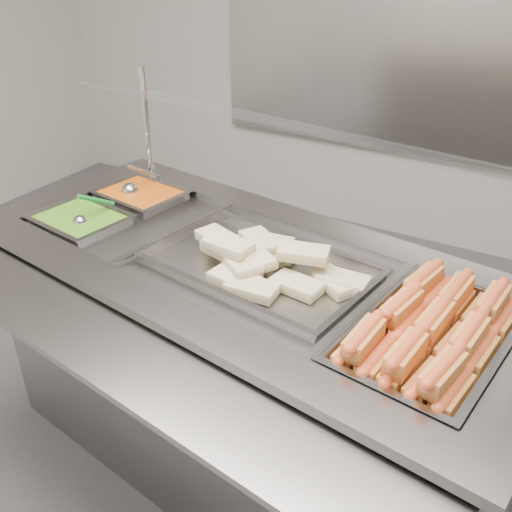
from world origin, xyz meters
The scene contains 12 objects.
back_panel centered at (0.00, 2.45, 1.20)m, with size 3.00×0.04×1.20m, color #9C9792.
steam_counter centered at (-0.09, 0.29, 0.46)m, with size 2.02×1.11×0.92m.
tray_rail centered at (-0.17, -0.23, 0.87)m, with size 1.85×0.63×0.05m.
sneeze_guard centered at (-0.06, 0.51, 1.29)m, with size 1.71×0.53×0.45m.
pan_hotdogs centered at (0.54, 0.20, 0.87)m, with size 0.42×0.60×0.10m.
pan_wraps centered at (-0.03, 0.28, 0.89)m, with size 0.74×0.50×0.07m.
pan_beans centered at (-0.72, 0.52, 0.88)m, with size 0.34×0.29×0.10m.
pan_peas centered at (-0.77, 0.23, 0.88)m, with size 0.34×0.29×0.10m.
hotdogs_in_buns centered at (0.54, 0.19, 0.92)m, with size 0.38×0.56×0.12m.
tortilla_wraps centered at (-0.02, 0.29, 0.93)m, with size 0.61×0.35×0.10m.
ladle centered at (-0.77, 0.52, 0.92)m, with size 0.07×0.20×0.15m.
serving_spoon centered at (-0.74, 0.22, 0.93)m, with size 0.06×0.19×0.14m.
Camera 1 is at (0.74, -1.07, 1.82)m, focal length 40.00 mm.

